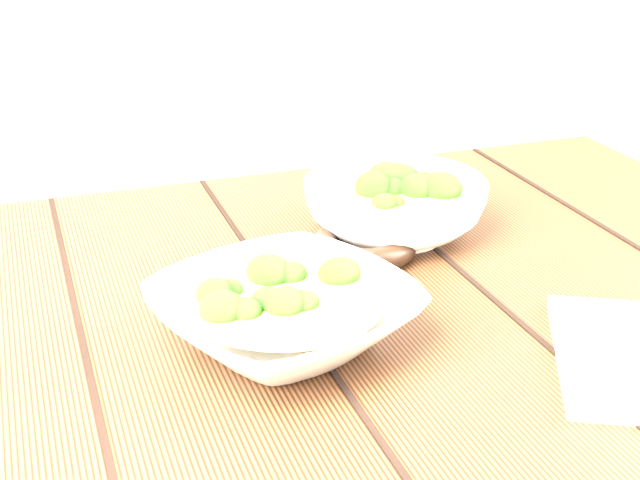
# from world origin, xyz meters

# --- Properties ---
(table) EXTENTS (1.20, 0.80, 0.75)m
(table) POSITION_xyz_m (0.00, 0.00, 0.63)
(table) COLOR #392010
(table) RESTS_ON ground
(soup_bowl_front) EXTENTS (0.29, 0.29, 0.07)m
(soup_bowl_front) POSITION_xyz_m (-0.04, -0.06, 0.78)
(soup_bowl_front) COLOR silver
(soup_bowl_front) RESTS_ON table
(soup_bowl_back) EXTENTS (0.25, 0.25, 0.08)m
(soup_bowl_back) POSITION_xyz_m (0.15, 0.14, 0.79)
(soup_bowl_back) COLOR silver
(soup_bowl_back) RESTS_ON table
(trivet) EXTENTS (0.16, 0.16, 0.03)m
(trivet) POSITION_xyz_m (0.10, 0.09, 0.76)
(trivet) COLOR black
(trivet) RESTS_ON table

